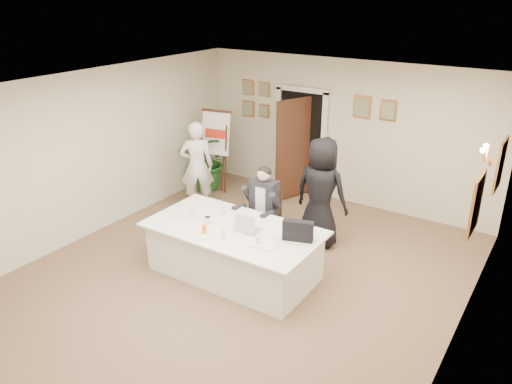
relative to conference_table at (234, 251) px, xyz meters
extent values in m
plane|color=brown|center=(0.12, 0.00, -0.39)|extent=(7.00, 7.00, 0.00)
cube|color=white|center=(0.12, 0.00, 2.41)|extent=(6.00, 7.00, 0.02)
cube|color=white|center=(0.12, 3.50, 1.01)|extent=(6.00, 0.10, 2.80)
cube|color=white|center=(0.12, -3.50, 1.01)|extent=(6.00, 0.10, 2.80)
cube|color=white|center=(-2.88, 0.00, 1.01)|extent=(0.10, 7.00, 2.80)
cube|color=white|center=(3.12, 0.00, 1.01)|extent=(0.10, 7.00, 2.80)
cube|color=black|center=(-0.78, 3.47, 0.66)|extent=(0.92, 0.06, 2.10)
cube|color=white|center=(-1.30, 3.44, 0.66)|extent=(0.10, 0.06, 2.20)
cube|color=white|center=(-0.26, 3.44, 0.66)|extent=(0.10, 0.06, 2.20)
cube|color=#371A11|center=(-0.73, 3.05, 0.64)|extent=(0.33, 0.81, 2.02)
cube|color=white|center=(0.00, 0.00, -0.02)|extent=(2.38, 1.19, 0.75)
cube|color=white|center=(0.00, 0.00, 0.37)|extent=(2.56, 1.37, 0.03)
cube|color=white|center=(-2.12, 2.34, 0.92)|extent=(0.62, 0.28, 0.85)
imported|color=white|center=(-1.99, 1.60, 0.47)|extent=(0.75, 0.72, 1.73)
imported|color=black|center=(0.62, 1.58, 0.53)|extent=(0.90, 0.59, 1.85)
imported|color=#1E5C20|center=(-2.45, 2.50, 0.24)|extent=(1.29, 1.16, 1.26)
cube|color=black|center=(0.97, 0.17, 0.53)|extent=(0.44, 0.24, 0.29)
cube|color=white|center=(0.68, -0.24, 0.40)|extent=(0.35, 0.26, 0.03)
cylinder|color=white|center=(-0.94, -0.24, 0.39)|extent=(0.27, 0.27, 0.01)
cylinder|color=white|center=(-0.57, -0.35, 0.39)|extent=(0.25, 0.25, 0.01)
cylinder|color=white|center=(-0.16, -0.43, 0.39)|extent=(0.25, 0.25, 0.01)
cylinder|color=silver|center=(-0.70, -0.07, 0.45)|extent=(0.06, 0.06, 0.14)
cylinder|color=silver|center=(0.08, -0.35, 0.45)|extent=(0.08, 0.08, 0.14)
cylinder|color=silver|center=(0.59, -0.25, 0.45)|extent=(0.08, 0.08, 0.14)
cylinder|color=silver|center=(-0.36, 0.23, 0.45)|extent=(0.07, 0.07, 0.14)
cylinder|color=orange|center=(-0.23, -0.39, 0.45)|extent=(0.09, 0.09, 0.13)
cylinder|color=silver|center=(-0.39, -0.11, 0.44)|extent=(0.10, 0.10, 0.11)
camera|label=1|loc=(3.84, -5.25, 3.63)|focal=35.00mm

